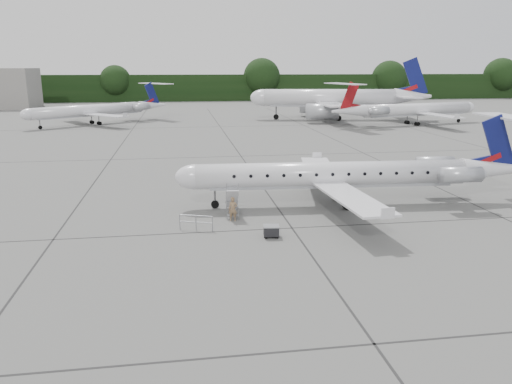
{
  "coord_description": "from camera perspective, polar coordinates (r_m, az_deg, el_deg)",
  "views": [
    {
      "loc": [
        -13.35,
        -28.45,
        10.36
      ],
      "look_at": [
        -8.51,
        3.2,
        2.3
      ],
      "focal_mm": 35.0,
      "sensor_mm": 36.0,
      "label": 1
    }
  ],
  "objects": [
    {
      "name": "bg_regional_right",
      "position": [
        96.73,
        18.05,
        9.62
      ],
      "size": [
        33.87,
        27.8,
        7.77
      ],
      "primitive_type": null,
      "rotation": [
        0.0,
        0.0,
        3.38
      ],
      "color": "silver",
      "rests_on": "ground"
    },
    {
      "name": "treeline",
      "position": [
        159.14,
        -3.96,
        11.81
      ],
      "size": [
        260.0,
        4.0,
        8.0
      ],
      "primitive_type": "cube",
      "color": "black",
      "rests_on": "ground"
    },
    {
      "name": "bg_narrowbody",
      "position": [
        102.37,
        8.37,
        11.55
      ],
      "size": [
        36.67,
        28.78,
        12.02
      ],
      "primitive_type": null,
      "rotation": [
        0.0,
        0.0,
        -0.15
      ],
      "color": "silver",
      "rests_on": "ground"
    },
    {
      "name": "passenger",
      "position": [
        34.37,
        -2.65,
        -1.96
      ],
      "size": [
        0.69,
        0.54,
        1.68
      ],
      "primitive_type": "imported",
      "rotation": [
        0.0,
        0.0,
        -0.25
      ],
      "color": "#806446",
      "rests_on": "ground"
    },
    {
      "name": "ground",
      "position": [
        33.09,
        15.64,
        -4.66
      ],
      "size": [
        320.0,
        320.0,
        0.0
      ],
      "primitive_type": "plane",
      "color": "#61615F",
      "rests_on": "ground"
    },
    {
      "name": "main_regional_jet",
      "position": [
        38.08,
        8.67,
        3.4
      ],
      "size": [
        27.36,
        20.42,
        6.75
      ],
      "primitive_type": null,
      "rotation": [
        0.0,
        0.0,
        -0.06
      ],
      "color": "silver",
      "rests_on": "ground"
    },
    {
      "name": "baggage_cart",
      "position": [
        31.23,
        1.75,
        -4.47
      ],
      "size": [
        1.01,
        0.85,
        0.81
      ],
      "primitive_type": null,
      "rotation": [
        0.0,
        0.0,
        -0.11
      ],
      "color": "black",
      "rests_on": "ground"
    },
    {
      "name": "airstair",
      "position": [
        35.49,
        -2.76,
        -1.08
      ],
      "size": [
        0.97,
        2.2,
        2.12
      ],
      "primitive_type": null,
      "rotation": [
        0.0,
        0.0,
        -0.06
      ],
      "color": "silver",
      "rests_on": "ground"
    },
    {
      "name": "safety_railing",
      "position": [
        32.68,
        -6.87,
        -3.54
      ],
      "size": [
        2.1,
        0.8,
        1.0
      ],
      "primitive_type": null,
      "rotation": [
        0.0,
        0.0,
        -0.34
      ],
      "color": "gray",
      "rests_on": "ground"
    },
    {
      "name": "bg_regional_left",
      "position": [
        96.83,
        -18.54,
        9.43
      ],
      "size": [
        34.14,
        32.79,
        7.27
      ],
      "primitive_type": null,
      "rotation": [
        0.0,
        0.0,
        0.66
      ],
      "color": "silver",
      "rests_on": "ground"
    }
  ]
}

